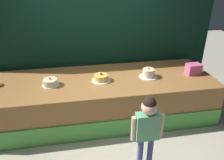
{
  "coord_description": "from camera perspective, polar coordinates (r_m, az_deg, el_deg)",
  "views": [
    {
      "loc": [
        -0.39,
        -2.74,
        2.47
      ],
      "look_at": [
        0.15,
        0.38,
        0.85
      ],
      "focal_mm": 35.42,
      "sensor_mm": 36.0,
      "label": 1
    }
  ],
  "objects": [
    {
      "name": "pink_box",
      "position": [
        4.22,
        20.28,
        2.69
      ],
      "size": [
        0.26,
        0.19,
        0.19
      ],
      "primitive_type": "cube",
      "rotation": [
        0.0,
        0.0,
        0.05
      ],
      "color": "#E0609C",
      "rests_on": "stage_platform"
    },
    {
      "name": "cake_center",
      "position": [
        3.74,
        -2.82,
        0.55
      ],
      "size": [
        0.33,
        0.33,
        0.15
      ],
      "color": "white",
      "rests_on": "stage_platform"
    },
    {
      "name": "ground_plane",
      "position": [
        3.71,
        -1.35,
        -14.72
      ],
      "size": [
        12.0,
        12.0,
        0.0
      ],
      "primitive_type": "plane",
      "color": "#BCB29E"
    },
    {
      "name": "cake_right",
      "position": [
        3.91,
        9.39,
        1.71
      ],
      "size": [
        0.32,
        0.32,
        0.18
      ],
      "color": "silver",
      "rests_on": "stage_platform"
    },
    {
      "name": "child_figure",
      "position": [
        2.86,
        9.2,
        -11.16
      ],
      "size": [
        0.43,
        0.2,
        1.11
      ],
      "color": "#3F4C8C",
      "rests_on": "ground_plane"
    },
    {
      "name": "stage_platform",
      "position": [
        3.99,
        -2.78,
        -4.66
      ],
      "size": [
        3.93,
        1.3,
        0.75
      ],
      "color": "#9E6B38",
      "rests_on": "ground_plane"
    },
    {
      "name": "curtain_backdrop",
      "position": [
        4.29,
        -4.35,
        11.31
      ],
      "size": [
        4.63,
        0.08,
        2.62
      ],
      "primitive_type": "cube",
      "color": "black",
      "rests_on": "ground_plane"
    },
    {
      "name": "cake_left",
      "position": [
        3.72,
        -15.62,
        -0.6
      ],
      "size": [
        0.27,
        0.27,
        0.14
      ],
      "color": "silver",
      "rests_on": "stage_platform"
    }
  ]
}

